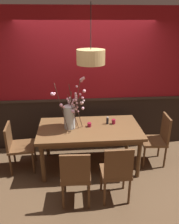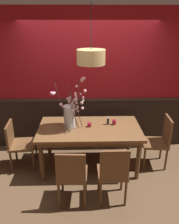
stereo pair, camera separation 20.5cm
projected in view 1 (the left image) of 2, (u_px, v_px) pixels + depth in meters
ground_plane at (90, 165)px, 4.13m from camera, size 24.00×24.00×0.00m
back_wall at (86, 83)px, 4.34m from camera, size 4.33×0.14×2.74m
dining_table at (90, 132)px, 3.87m from camera, size 1.76×0.96×0.78m
chair_near_side_right at (117, 171)px, 3.13m from camera, size 0.42×0.39×0.93m
chair_far_side_right at (98, 120)px, 4.77m from camera, size 0.42×0.39×0.89m
chair_far_side_left at (76, 120)px, 4.76m from camera, size 0.46×0.46×0.92m
chair_head_east_end at (158, 137)px, 4.04m from camera, size 0.47×0.45×0.95m
chair_head_west_end at (17, 144)px, 3.86m from camera, size 0.47×0.49×0.86m
chair_near_side_left at (76, 175)px, 3.08m from camera, size 0.44×0.42×0.90m
vase_with_blossoms at (70, 115)px, 3.75m from camera, size 0.57×0.47×0.87m
candle_holder_nearer_center at (89, 125)px, 3.86m from camera, size 0.07×0.07×0.07m
candle_holder_nearer_edge at (114, 122)px, 3.95m from camera, size 0.07×0.07×0.09m
condiment_bottle at (107, 121)px, 3.95m from camera, size 0.04×0.04×0.13m
pendant_lamp at (91, 57)px, 3.44m from camera, size 0.45×0.45×0.89m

